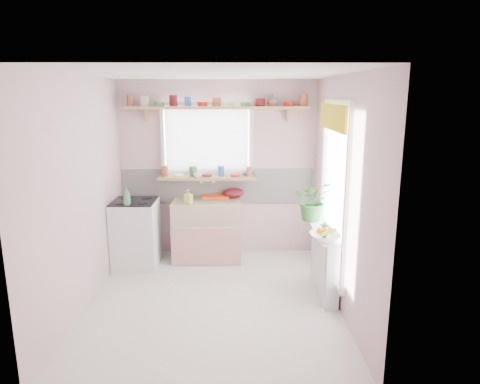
{
  "coord_description": "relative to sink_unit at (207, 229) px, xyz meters",
  "views": [
    {
      "loc": [
        0.27,
        -4.48,
        2.3
      ],
      "look_at": [
        0.31,
        0.55,
        1.15
      ],
      "focal_mm": 32.0,
      "sensor_mm": 36.0,
      "label": 1
    }
  ],
  "objects": [
    {
      "name": "cooker",
      "position": [
        -0.95,
        -0.24,
        0.03
      ],
      "size": [
        0.58,
        0.58,
        0.93
      ],
      "color": "white",
      "rests_on": "ground"
    },
    {
      "name": "jade_plant",
      "position": [
        1.36,
        -0.69,
        0.6
      ],
      "size": [
        0.5,
        0.45,
        0.51
      ],
      "primitive_type": "imported",
      "rotation": [
        0.0,
        0.0,
        -0.12
      ],
      "color": "#326F2C",
      "rests_on": "radiator_ledge"
    },
    {
      "name": "radiator_ledge",
      "position": [
        1.45,
        -1.09,
        -0.03
      ],
      "size": [
        0.22,
        0.95,
        0.78
      ],
      "color": "white",
      "rests_on": "ground"
    },
    {
      "name": "pine_shelf",
      "position": [
        0.15,
        0.18,
        1.69
      ],
      "size": [
        2.52,
        0.24,
        0.04
      ],
      "primitive_type": "cube",
      "color": "tan",
      "rests_on": "room"
    },
    {
      "name": "dish_tray",
      "position": [
        0.13,
        0.21,
        0.44
      ],
      "size": [
        0.39,
        0.3,
        0.04
      ],
      "primitive_type": "cube",
      "rotation": [
        0.0,
        0.0,
        -0.05
      ],
      "color": "#F04815",
      "rests_on": "sink_unit"
    },
    {
      "name": "cooker_bottle",
      "position": [
        -0.99,
        -0.46,
        0.6
      ],
      "size": [
        0.12,
        0.12,
        0.24
      ],
      "primitive_type": "imported",
      "rotation": [
        0.0,
        0.0,
        0.28
      ],
      "color": "#43865B",
      "rests_on": "cooker"
    },
    {
      "name": "fruit",
      "position": [
        1.37,
        -1.45,
        0.44
      ],
      "size": [
        0.2,
        0.14,
        0.1
      ],
      "color": "orange",
      "rests_on": "fruit_bowl"
    },
    {
      "name": "shelf_crockery",
      "position": [
        0.13,
        0.18,
        1.76
      ],
      "size": [
        2.47,
        0.11,
        0.12
      ],
      "color": "#A55133",
      "rests_on": "pine_shelf"
    },
    {
      "name": "shelf_vase",
      "position": [
        0.91,
        0.19,
        1.79
      ],
      "size": [
        0.18,
        0.18,
        0.16
      ],
      "primitive_type": "imported",
      "rotation": [
        0.0,
        0.0,
        -0.23
      ],
      "color": "#AD5C35",
      "rests_on": "pine_shelf"
    },
    {
      "name": "sill_cup",
      "position": [
        -0.14,
        0.13,
        0.77
      ],
      "size": [
        0.14,
        0.14,
        0.09
      ],
      "primitive_type": "imported",
      "rotation": [
        0.0,
        0.0,
        -0.35
      ],
      "color": "white",
      "rests_on": "windowsill"
    },
    {
      "name": "sill_crockery",
      "position": [
        -0.02,
        0.19,
        0.78
      ],
      "size": [
        1.35,
        0.11,
        0.12
      ],
      "color": "#A55133",
      "rests_on": "windowsill"
    },
    {
      "name": "sink_unit",
      "position": [
        0.0,
        0.0,
        0.0
      ],
      "size": [
        0.95,
        0.65,
        1.11
      ],
      "color": "white",
      "rests_on": "ground"
    },
    {
      "name": "soap_bottle_sink",
      "position": [
        -0.23,
        -0.16,
        0.52
      ],
      "size": [
        0.12,
        0.12,
        0.2
      ],
      "primitive_type": "imported",
      "rotation": [
        0.0,
        0.0,
        -0.42
      ],
      "color": "#CCD960",
      "rests_on": "sink_unit"
    },
    {
      "name": "fruit_bowl",
      "position": [
        1.36,
        -1.45,
        0.38
      ],
      "size": [
        0.34,
        0.34,
        0.08
      ],
      "primitive_type": "imported",
      "rotation": [
        0.0,
        0.0,
        0.05
      ],
      "color": "white",
      "rests_on": "radiator_ledge"
    },
    {
      "name": "sill_bowl",
      "position": [
        0.59,
        0.25,
        0.76
      ],
      "size": [
        0.19,
        0.19,
        0.05
      ],
      "primitive_type": "imported",
      "rotation": [
        0.0,
        0.0,
        -0.13
      ],
      "color": "#30689D",
      "rests_on": "windowsill"
    },
    {
      "name": "colander",
      "position": [
        0.37,
        0.21,
        0.49
      ],
      "size": [
        0.37,
        0.37,
        0.14
      ],
      "primitive_type": "ellipsoid",
      "rotation": [
        0.0,
        0.0,
        0.27
      ],
      "color": "#570F1A",
      "rests_on": "sink_unit"
    },
    {
      "name": "room",
      "position": [
        0.81,
        -0.43,
        0.94
      ],
      "size": [
        3.2,
        3.2,
        3.2
      ],
      "color": "silver",
      "rests_on": "ground"
    },
    {
      "name": "windowsill",
      "position": [
        -0.0,
        0.19,
        0.71
      ],
      "size": [
        1.4,
        0.22,
        0.04
      ],
      "primitive_type": "cube",
      "color": "tan",
      "rests_on": "room"
    },
    {
      "name": "herb_pot",
      "position": [
        1.36,
        -1.41,
        0.44
      ],
      "size": [
        0.11,
        0.09,
        0.19
      ],
      "primitive_type": "imported",
      "rotation": [
        0.0,
        0.0,
        -0.21
      ],
      "color": "#2C5C25",
      "rests_on": "radiator_ledge"
    }
  ]
}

